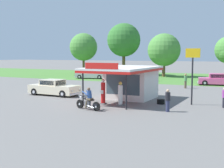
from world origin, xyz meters
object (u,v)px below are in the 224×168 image
object	(u,v)px
parked_car_back_row_left	(91,75)
bystander_leaning_by_kiosk	(185,81)
parked_car_back_row_centre_right	(138,76)
bystander_strolling_foreground	(168,100)
gas_pump_offside	(120,95)
roadside_pole_sign	(193,66)
motorcycle_with_rider	(88,101)
gas_pump_nearside	(103,93)
bystander_chatting_near_pumps	(224,97)
bystander_admiring_sedan	(106,80)
featured_classic_sedan	(54,88)
spare_tire_stack	(161,102)
parked_car_back_row_far_left	(218,80)

from	to	relation	value
parked_car_back_row_left	bystander_leaning_by_kiosk	size ratio (longest dim) A/B	3.14
parked_car_back_row_centre_right	bystander_strolling_foreground	distance (m)	24.05
gas_pump_offside	bystander_strolling_foreground	xyz separation A→B (m)	(3.88, -0.74, -0.03)
parked_car_back_row_left	roadside_pole_sign	xyz separation A→B (m)	(19.56, -17.89, 2.33)
motorcycle_with_rider	bystander_strolling_foreground	distance (m)	5.48
gas_pump_nearside	bystander_chatting_near_pumps	bearing A→B (deg)	16.37
motorcycle_with_rider	roadside_pole_sign	bearing A→B (deg)	41.67
motorcycle_with_rider	roadside_pole_sign	size ratio (longest dim) A/B	0.51
gas_pump_nearside	parked_car_back_row_centre_right	world-z (taller)	gas_pump_nearside
bystander_strolling_foreground	parked_car_back_row_centre_right	bearing A→B (deg)	116.36
parked_car_back_row_left	bystander_chatting_near_pumps	size ratio (longest dim) A/B	3.54
gas_pump_nearside	bystander_admiring_sedan	bearing A→B (deg)	116.53
gas_pump_offside	bystander_chatting_near_pumps	distance (m)	7.60
motorcycle_with_rider	roadside_pole_sign	distance (m)	8.43
parked_car_back_row_centre_right	roadside_pole_sign	size ratio (longest dim) A/B	1.31
featured_classic_sedan	motorcycle_with_rider	bearing A→B (deg)	-36.04
featured_classic_sedan	bystander_leaning_by_kiosk	world-z (taller)	bystander_leaning_by_kiosk
bystander_admiring_sedan	spare_tire_stack	size ratio (longest dim) A/B	2.55
bystander_leaning_by_kiosk	roadside_pole_sign	world-z (taller)	roadside_pole_sign
motorcycle_with_rider	bystander_leaning_by_kiosk	xyz separation A→B (m)	(3.12, 16.31, 0.23)
bystander_strolling_foreground	spare_tire_stack	xyz separation A→B (m)	(-1.34, 2.82, -0.62)
gas_pump_offside	roadside_pole_sign	size ratio (longest dim) A/B	0.42
featured_classic_sedan	parked_car_back_row_centre_right	world-z (taller)	featured_classic_sedan
featured_classic_sedan	bystander_chatting_near_pumps	size ratio (longest dim) A/B	3.44
parked_car_back_row_left	spare_tire_stack	bearing A→B (deg)	-47.09
featured_classic_sedan	parked_car_back_row_far_left	size ratio (longest dim) A/B	0.96
gas_pump_offside	parked_car_back_row_centre_right	xyz separation A→B (m)	(-6.80, 20.81, -0.16)
parked_car_back_row_left	roadside_pole_sign	world-z (taller)	roadside_pole_sign
gas_pump_offside	bystander_admiring_sedan	world-z (taller)	gas_pump_offside
featured_classic_sedan	parked_car_back_row_left	bearing A→B (deg)	110.14
parked_car_back_row_centre_right	parked_car_back_row_far_left	xyz separation A→B (m)	(11.56, -1.75, -0.01)
parked_car_back_row_centre_right	spare_tire_stack	size ratio (longest dim) A/B	9.47
gas_pump_offside	motorcycle_with_rider	world-z (taller)	gas_pump_offside
parked_car_back_row_centre_right	bystander_leaning_by_kiosk	world-z (taller)	bystander_leaning_by_kiosk
bystander_leaning_by_kiosk	bystander_strolling_foreground	xyz separation A→B (m)	(2.05, -14.51, -0.08)
gas_pump_offside	spare_tire_stack	size ratio (longest dim) A/B	3.06
parked_car_back_row_far_left	bystander_admiring_sedan	size ratio (longest dim) A/B	3.49
gas_pump_offside	roadside_pole_sign	world-z (taller)	roadside_pole_sign
spare_tire_stack	featured_classic_sedan	bearing A→B (deg)	178.20
parked_car_back_row_centre_right	bystander_leaning_by_kiosk	bearing A→B (deg)	-39.21
roadside_pole_sign	spare_tire_stack	xyz separation A→B (m)	(-2.22, -0.77, -2.81)
gas_pump_offside	bystander_chatting_near_pumps	world-z (taller)	gas_pump_offside
parked_car_back_row_left	bystander_strolling_foreground	world-z (taller)	bystander_strolling_foreground
parked_car_back_row_centre_right	bystander_chatting_near_pumps	size ratio (longest dim) A/B	3.82
parked_car_back_row_left	parked_car_back_row_far_left	distance (m)	19.65
spare_tire_stack	parked_car_back_row_far_left	bearing A→B (deg)	82.51
parked_car_back_row_centre_right	bystander_admiring_sedan	distance (m)	9.99
featured_classic_sedan	roadside_pole_sign	distance (m)	13.06
gas_pump_offside	motorcycle_with_rider	distance (m)	2.85
gas_pump_nearside	featured_classic_sedan	distance (m)	7.04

